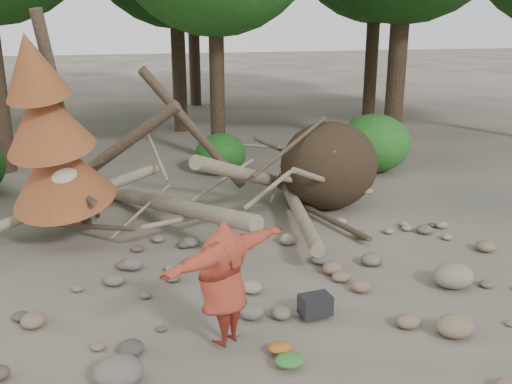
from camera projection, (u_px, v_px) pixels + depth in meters
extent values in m
plane|color=#514C44|center=(268.00, 313.00, 8.42)|extent=(120.00, 120.00, 0.00)
ellipsoid|color=#332619|center=(329.00, 166.00, 12.71)|extent=(2.20, 1.87, 1.98)
cylinder|color=gray|center=(171.00, 205.00, 11.44)|extent=(2.61, 5.11, 1.08)
cylinder|color=gray|center=(252.00, 176.00, 12.22)|extent=(3.18, 3.71, 1.90)
cylinder|color=brown|center=(106.00, 157.00, 11.74)|extent=(3.08, 1.91, 2.49)
cylinder|color=gray|center=(297.00, 207.00, 11.93)|extent=(1.13, 4.98, 0.43)
cylinder|color=brown|center=(196.00, 132.00, 12.25)|extent=(2.39, 1.03, 2.89)
cylinder|color=gray|center=(67.00, 201.00, 11.21)|extent=(3.71, 0.86, 1.20)
cylinder|color=#4C3F30|center=(95.00, 227.00, 10.98)|extent=(1.52, 1.70, 0.49)
cylinder|color=gray|center=(223.00, 180.00, 12.30)|extent=(1.57, 0.85, 0.69)
cylinder|color=#4C3F30|center=(287.00, 152.00, 13.02)|extent=(1.92, 1.25, 1.10)
cylinder|color=gray|center=(156.00, 154.00, 11.58)|extent=(0.37, 1.42, 0.85)
cylinder|color=#4C3F30|center=(329.00, 219.00, 11.85)|extent=(0.79, 2.54, 0.12)
cylinder|color=gray|center=(185.00, 219.00, 10.96)|extent=(1.78, 1.11, 0.29)
cylinder|color=#4C3F30|center=(64.00, 128.00, 10.60)|extent=(0.67, 1.13, 4.35)
cone|color=brown|center=(58.00, 169.00, 10.48)|extent=(2.06, 2.13, 1.86)
cone|color=brown|center=(45.00, 117.00, 9.97)|extent=(1.71, 1.78, 1.65)
cone|color=brown|center=(32.00, 65.00, 9.50)|extent=(1.23, 1.30, 1.41)
cylinder|color=#38281C|center=(216.00, 38.00, 16.10)|extent=(0.44, 0.44, 7.14)
cylinder|color=#38281C|center=(177.00, 13.00, 20.41)|extent=(0.52, 0.52, 8.54)
cylinder|color=#38281C|center=(374.00, 19.00, 21.86)|extent=(0.50, 0.50, 8.12)
cylinder|color=#38281C|center=(193.00, 11.00, 26.56)|extent=(0.54, 0.54, 8.75)
cylinder|color=#38281C|center=(375.00, 21.00, 28.35)|extent=(0.46, 0.46, 7.84)
ellipsoid|color=#1F5C1A|center=(221.00, 154.00, 15.66)|extent=(1.40, 1.40, 1.12)
ellipsoid|color=#286E22|center=(374.00, 143.00, 15.83)|extent=(2.00, 2.00, 1.60)
imported|color=maroon|center=(223.00, 283.00, 7.27)|extent=(2.06, 1.63, 1.70)
cylinder|color=tan|center=(65.00, 176.00, 6.59)|extent=(0.31, 0.32, 0.16)
cube|color=black|center=(315.00, 309.00, 8.23)|extent=(0.48, 0.34, 0.30)
ellipsoid|color=#306F2C|center=(290.00, 364.00, 7.06)|extent=(0.38, 0.31, 0.14)
ellipsoid|color=#A15A1B|center=(280.00, 351.00, 7.36)|extent=(0.31, 0.25, 0.11)
ellipsoid|color=#655C54|center=(118.00, 371.00, 6.73)|extent=(0.59, 0.53, 0.35)
ellipsoid|color=#7C674D|center=(455.00, 326.00, 7.76)|extent=(0.51, 0.46, 0.30)
ellipsoid|color=gray|center=(453.00, 276.00, 9.16)|extent=(0.65, 0.58, 0.39)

